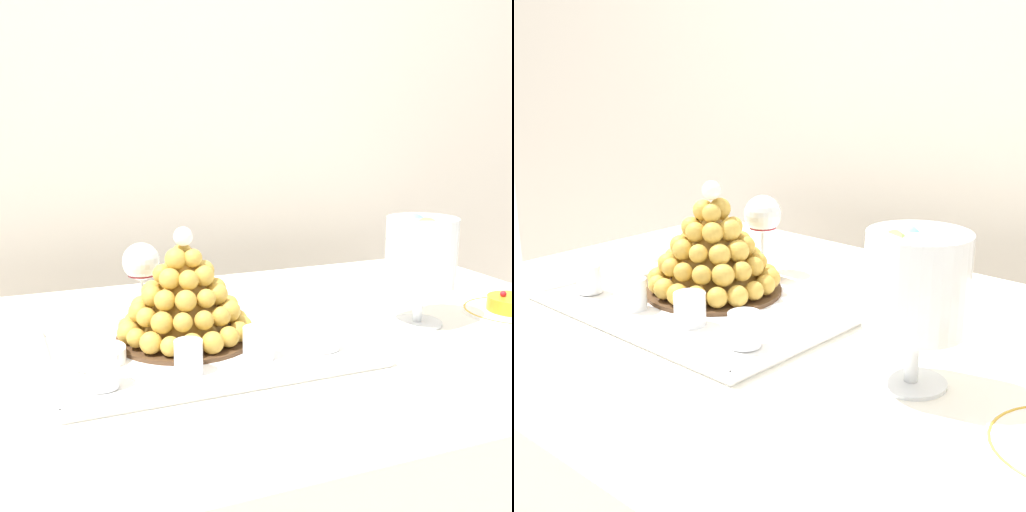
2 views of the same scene
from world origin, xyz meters
TOP-DOWN VIEW (x-y plane):
  - backdrop_wall at (0.00, 0.82)m, footprint 4.80×0.10m
  - buffet_table at (0.00, 0.00)m, footprint 1.42×1.00m
  - serving_tray at (-0.19, -0.05)m, footprint 0.57×0.39m
  - croquembouche at (-0.21, 0.01)m, footprint 0.27×0.27m
  - dessert_cup_left at (-0.40, -0.15)m, footprint 0.05×0.05m
  - dessert_cup_mid_left at (-0.25, -0.15)m, footprint 0.05×0.05m
  - dessert_cup_centre at (-0.12, -0.13)m, footprint 0.06×0.06m
  - dessert_cup_mid_right at (0.01, -0.13)m, footprint 0.05×0.05m
  - creme_brulee_ramekin at (-0.39, -0.04)m, footprint 0.10×0.10m
  - macaron_goblet at (0.27, -0.06)m, footprint 0.15×0.15m
  - wine_glass at (-0.25, 0.20)m, footprint 0.08×0.08m

SIDE VIEW (x-z plane):
  - buffet_table at x=0.00m, z-range 0.28..1.03m
  - serving_tray at x=-0.19m, z-range 0.74..0.77m
  - creme_brulee_ramekin at x=-0.39m, z-range 0.76..0.78m
  - dessert_cup_left at x=-0.40m, z-range 0.76..0.81m
  - dessert_cup_mid_right at x=0.01m, z-range 0.76..0.81m
  - dessert_cup_centre at x=-0.12m, z-range 0.76..0.81m
  - dessert_cup_mid_left at x=-0.25m, z-range 0.76..0.81m
  - croquembouche at x=-0.21m, z-range 0.73..0.95m
  - wine_glass at x=-0.25m, z-range 0.79..0.96m
  - macaron_goblet at x=0.27m, z-range 0.78..1.03m
  - backdrop_wall at x=0.00m, z-range 0.00..2.50m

